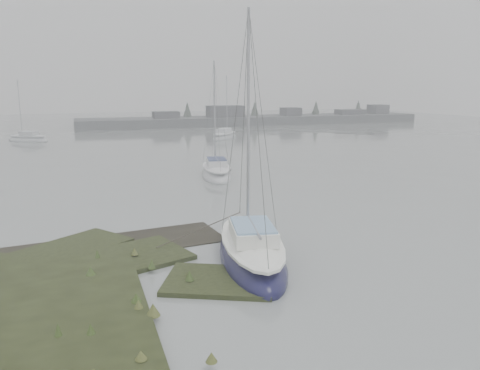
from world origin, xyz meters
name	(u,v)px	position (x,y,z in m)	size (l,w,h in m)	color
ground	(120,156)	(0.00, 30.00, 0.00)	(160.00, 160.00, 0.00)	slate
far_shoreline	(261,119)	(26.84, 61.90, 0.85)	(60.00, 8.00, 4.15)	#4C4F51
sailboat_main	(251,254)	(2.17, 0.99, 0.30)	(3.59, 7.20, 9.73)	#111133
sailboat_white	(216,173)	(5.64, 17.41, 0.27)	(3.14, 6.47, 8.75)	silver
sailboat_far_b	(225,137)	(13.69, 41.21, 0.26)	(5.36, 5.86, 8.46)	#A2A9AC
sailboat_far_c	(28,139)	(-9.18, 46.15, 0.24)	(5.45, 4.73, 7.72)	#B3B6BD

